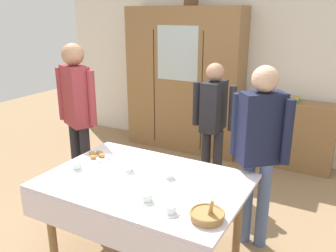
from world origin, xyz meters
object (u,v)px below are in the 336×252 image
object	(u,v)px
bookshelf_low	(290,134)
spoon_mid_left	(131,187)
book_stack	(294,99)
person_behind_table_right	(77,106)
bread_basket	(207,215)
tea_cup_mid_right	(171,210)
pastry_plate	(96,156)
spoon_far_right	(94,185)
tea_cup_mid_left	(169,175)
spoon_near_left	(154,168)
tea_cup_center	(77,167)
person_by_cabinet	(213,116)
tea_cup_far_left	(129,169)
dining_table	(143,192)
tea_cup_far_right	(147,198)
wall_cabinet	(184,81)
person_beside_shelf	(260,141)

from	to	relation	value
bookshelf_low	spoon_mid_left	xyz separation A→B (m)	(-0.74, -2.77, 0.29)
bookshelf_low	book_stack	distance (m)	0.49
person_behind_table_right	bread_basket	bearing A→B (deg)	-24.96
tea_cup_mid_right	pastry_plate	size ratio (longest dim) A/B	0.46
spoon_far_right	tea_cup_mid_left	bearing A→B (deg)	40.74
bookshelf_low	spoon_near_left	world-z (taller)	bookshelf_low
tea_cup_center	tea_cup_mid_left	size ratio (longest dim) A/B	1.00
person_behind_table_right	person_by_cabinet	distance (m)	1.54
pastry_plate	person_behind_table_right	world-z (taller)	person_behind_table_right
tea_cup_far_left	bread_basket	xyz separation A→B (m)	(0.88, -0.36, 0.01)
dining_table	tea_cup_mid_right	distance (m)	0.55
spoon_near_left	person_behind_table_right	size ratio (longest dim) A/B	0.07
tea_cup_far_right	spoon_far_right	world-z (taller)	tea_cup_far_right
wall_cabinet	tea_cup_mid_left	bearing A→B (deg)	-66.49
spoon_near_left	person_beside_shelf	xyz separation A→B (m)	(0.81, 0.42, 0.26)
dining_table	bread_basket	distance (m)	0.74
tea_cup_center	person_behind_table_right	distance (m)	0.99
pastry_plate	book_stack	bearing A→B (deg)	60.80
dining_table	pastry_plate	distance (m)	0.69
wall_cabinet	tea_cup_far_left	xyz separation A→B (m)	(0.70, -2.49, -0.29)
spoon_far_right	person_by_cabinet	xyz separation A→B (m)	(0.32, 1.75, 0.17)
pastry_plate	spoon_mid_left	world-z (taller)	pastry_plate
pastry_plate	person_behind_table_right	distance (m)	0.79
bookshelf_low	tea_cup_mid_left	world-z (taller)	bookshelf_low
wall_cabinet	pastry_plate	distance (m)	2.41
bread_basket	person_behind_table_right	bearing A→B (deg)	155.04
bookshelf_low	tea_cup_far_left	distance (m)	2.72
tea_cup_far_left	pastry_plate	xyz separation A→B (m)	(-0.45, 0.11, -0.01)
wall_cabinet	spoon_mid_left	distance (m)	2.87
spoon_near_left	spoon_far_right	size ratio (longest dim) A/B	1.00
tea_cup_far_left	spoon_far_right	bearing A→B (deg)	-106.06
tea_cup_center	tea_cup_mid_left	distance (m)	0.82
spoon_far_right	person_behind_table_right	bearing A→B (deg)	137.00
tea_cup_far_right	pastry_plate	size ratio (longest dim) A/B	0.46
pastry_plate	spoon_mid_left	distance (m)	0.71
spoon_near_left	spoon_far_right	world-z (taller)	same
pastry_plate	person_beside_shelf	size ratio (longest dim) A/B	0.17
tea_cup_mid_right	bookshelf_low	bearing A→B (deg)	84.63
tea_cup_center	person_beside_shelf	size ratio (longest dim) A/B	0.08
person_by_cabinet	tea_cup_mid_right	bearing A→B (deg)	-77.10
tea_cup_far_left	spoon_near_left	world-z (taller)	tea_cup_far_left
pastry_plate	tea_cup_far_left	bearing A→B (deg)	-13.88
tea_cup_mid_right	spoon_near_left	xyz separation A→B (m)	(-0.48, 0.58, -0.02)
tea_cup_far_left	person_beside_shelf	size ratio (longest dim) A/B	0.08
person_by_cabinet	spoon_far_right	bearing A→B (deg)	-100.27
tea_cup_far_right	spoon_far_right	bearing A→B (deg)	179.07
tea_cup_mid_right	spoon_far_right	size ratio (longest dim) A/B	1.09
spoon_mid_left	spoon_far_right	bearing A→B (deg)	-156.47
tea_cup_mid_left	spoon_far_right	size ratio (longest dim) A/B	1.09
wall_cabinet	tea_cup_far_right	xyz separation A→B (m)	(1.11, -2.85, -0.29)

